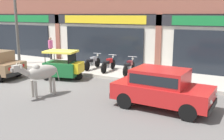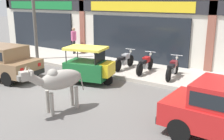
{
  "view_description": "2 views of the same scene",
  "coord_description": "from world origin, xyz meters",
  "px_view_note": "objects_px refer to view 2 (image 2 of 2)",
  "views": [
    {
      "loc": [
        9.05,
        -9.43,
        3.39
      ],
      "look_at": [
        3.13,
        1.0,
        0.83
      ],
      "focal_mm": 42.0,
      "sensor_mm": 36.0,
      "label": 1
    },
    {
      "loc": [
        6.93,
        -7.0,
        3.37
      ],
      "look_at": [
        1.35,
        1.0,
        0.77
      ],
      "focal_mm": 42.0,
      "sensor_mm": 36.0,
      "label": 2
    }
  ],
  "objects_px": {
    "car_1": "(2,60)",
    "motorcycle_2": "(173,69)",
    "pedestrian": "(74,38)",
    "auto_rickshaw": "(89,68)",
    "cow": "(58,81)",
    "utility_pole": "(33,6)",
    "motorcycle_1": "(145,64)",
    "motorcycle_0": "(124,61)"
  },
  "relations": [
    {
      "from": "cow",
      "to": "motorcycle_2",
      "type": "height_order",
      "value": "cow"
    },
    {
      "from": "motorcycle_0",
      "to": "utility_pole",
      "type": "height_order",
      "value": "utility_pole"
    },
    {
      "from": "car_1",
      "to": "pedestrian",
      "type": "height_order",
      "value": "pedestrian"
    },
    {
      "from": "utility_pole",
      "to": "motorcycle_1",
      "type": "bearing_deg",
      "value": 7.97
    },
    {
      "from": "cow",
      "to": "utility_pole",
      "type": "bearing_deg",
      "value": 145.52
    },
    {
      "from": "auto_rickshaw",
      "to": "car_1",
      "type": "bearing_deg",
      "value": -155.85
    },
    {
      "from": "motorcycle_2",
      "to": "auto_rickshaw",
      "type": "bearing_deg",
      "value": -140.51
    },
    {
      "from": "motorcycle_1",
      "to": "car_1",
      "type": "bearing_deg",
      "value": -142.0
    },
    {
      "from": "car_1",
      "to": "motorcycle_1",
      "type": "bearing_deg",
      "value": 38.0
    },
    {
      "from": "utility_pole",
      "to": "motorcycle_2",
      "type": "bearing_deg",
      "value": 6.26
    },
    {
      "from": "motorcycle_1",
      "to": "pedestrian",
      "type": "height_order",
      "value": "pedestrian"
    },
    {
      "from": "motorcycle_2",
      "to": "utility_pole",
      "type": "distance_m",
      "value": 8.19
    },
    {
      "from": "cow",
      "to": "utility_pole",
      "type": "height_order",
      "value": "utility_pole"
    },
    {
      "from": "cow",
      "to": "utility_pole",
      "type": "distance_m",
      "value": 7.68
    },
    {
      "from": "pedestrian",
      "to": "utility_pole",
      "type": "xyz_separation_m",
      "value": [
        -0.72,
        -2.28,
        1.93
      ]
    },
    {
      "from": "car_1",
      "to": "motorcycle_1",
      "type": "distance_m",
      "value": 6.41
    },
    {
      "from": "auto_rickshaw",
      "to": "motorcycle_0",
      "type": "distance_m",
      "value": 2.37
    },
    {
      "from": "auto_rickshaw",
      "to": "cow",
      "type": "bearing_deg",
      "value": -68.39
    },
    {
      "from": "cow",
      "to": "auto_rickshaw",
      "type": "height_order",
      "value": "cow"
    },
    {
      "from": "car_1",
      "to": "pedestrian",
      "type": "bearing_deg",
      "value": 96.7
    },
    {
      "from": "car_1",
      "to": "motorcycle_0",
      "type": "bearing_deg",
      "value": 45.78
    },
    {
      "from": "auto_rickshaw",
      "to": "motorcycle_1",
      "type": "height_order",
      "value": "auto_rickshaw"
    },
    {
      "from": "cow",
      "to": "motorcycle_1",
      "type": "bearing_deg",
      "value": 86.66
    },
    {
      "from": "cow",
      "to": "pedestrian",
      "type": "xyz_separation_m",
      "value": [
        -5.37,
        6.47,
        0.14
      ]
    },
    {
      "from": "cow",
      "to": "motorcycle_0",
      "type": "distance_m",
      "value": 5.23
    },
    {
      "from": "motorcycle_1",
      "to": "cow",
      "type": "bearing_deg",
      "value": -93.34
    },
    {
      "from": "cow",
      "to": "auto_rickshaw",
      "type": "xyz_separation_m",
      "value": [
        -1.1,
        2.78,
        -0.35
      ]
    },
    {
      "from": "pedestrian",
      "to": "cow",
      "type": "bearing_deg",
      "value": -50.28
    },
    {
      "from": "cow",
      "to": "motorcycle_2",
      "type": "bearing_deg",
      "value": 71.95
    },
    {
      "from": "cow",
      "to": "pedestrian",
      "type": "relative_size",
      "value": 1.32
    },
    {
      "from": "car_1",
      "to": "motorcycle_1",
      "type": "xyz_separation_m",
      "value": [
        5.04,
        3.94,
        -0.27
      ]
    },
    {
      "from": "auto_rickshaw",
      "to": "pedestrian",
      "type": "bearing_deg",
      "value": 139.18
    },
    {
      "from": "car_1",
      "to": "motorcycle_2",
      "type": "distance_m",
      "value": 7.49
    },
    {
      "from": "motorcycle_0",
      "to": "pedestrian",
      "type": "distance_m",
      "value": 4.74
    },
    {
      "from": "utility_pole",
      "to": "car_1",
      "type": "bearing_deg",
      "value": -66.11
    },
    {
      "from": "cow",
      "to": "pedestrian",
      "type": "bearing_deg",
      "value": 129.72
    },
    {
      "from": "motorcycle_1",
      "to": "utility_pole",
      "type": "xyz_separation_m",
      "value": [
        -6.39,
        -0.9,
        2.53
      ]
    },
    {
      "from": "motorcycle_2",
      "to": "motorcycle_1",
      "type": "bearing_deg",
      "value": 177.99
    },
    {
      "from": "motorcycle_2",
      "to": "pedestrian",
      "type": "xyz_separation_m",
      "value": [
        -7.02,
        1.43,
        0.6
      ]
    },
    {
      "from": "auto_rickshaw",
      "to": "motorcycle_2",
      "type": "xyz_separation_m",
      "value": [
        2.74,
        2.26,
        -0.11
      ]
    },
    {
      "from": "car_1",
      "to": "motorcycle_2",
      "type": "height_order",
      "value": "car_1"
    },
    {
      "from": "cow",
      "to": "motorcycle_0",
      "type": "bearing_deg",
      "value": 99.52
    }
  ]
}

